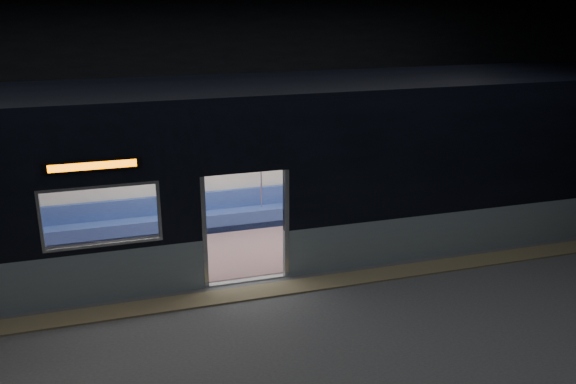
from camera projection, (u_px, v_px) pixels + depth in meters
name	position (u px, v px, depth m)	size (l,w,h in m)	color
station_floor	(262.00, 308.00, 10.08)	(24.00, 14.00, 0.01)	#47494C
station_envelope	(258.00, 86.00, 8.93)	(24.00, 14.00, 5.00)	black
tactile_strip	(254.00, 292.00, 10.57)	(22.80, 0.50, 0.03)	#8C7F59
metro_car	(227.00, 162.00, 11.81)	(18.00, 3.04, 3.35)	#879BA1
passenger	(315.00, 186.00, 13.64)	(0.44, 0.77, 1.48)	black
handbag	(318.00, 196.00, 13.45)	(0.29, 0.25, 0.14)	black
transit_map	(316.00, 157.00, 13.77)	(0.89, 0.03, 0.58)	white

